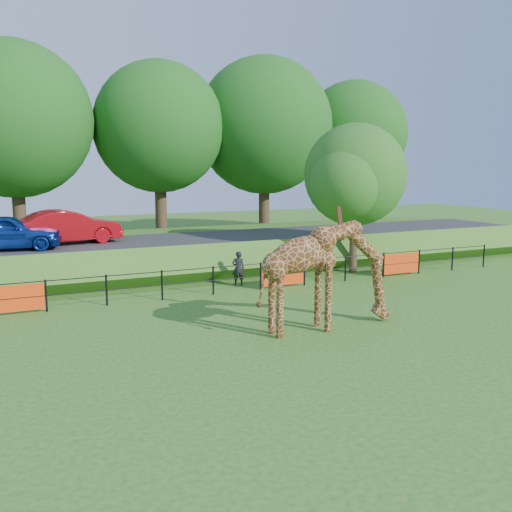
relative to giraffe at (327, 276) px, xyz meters
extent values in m
plane|color=#2A6419|center=(-1.43, -2.25, -1.63)|extent=(90.00, 90.00, 0.00)
cube|color=#2A6419|center=(-1.43, 13.25, -0.98)|extent=(40.00, 9.00, 1.30)
cube|color=#2A2A2C|center=(-1.43, 11.75, -0.27)|extent=(40.00, 5.00, 0.12)
imported|color=#1438A3|center=(-8.42, 11.29, 0.54)|extent=(4.60, 2.44, 1.49)
imported|color=red|center=(-5.86, 12.18, 0.55)|extent=(4.80, 2.39, 1.51)
imported|color=black|center=(0.11, 6.92, -0.92)|extent=(0.59, 0.48, 1.42)
cylinder|color=#372919|center=(6.07, 7.35, -0.03)|extent=(0.36, 0.36, 3.20)
sphere|color=#185618|center=(6.07, 7.35, 2.84)|extent=(4.60, 4.60, 4.60)
sphere|color=#185618|center=(7.22, 8.04, 2.38)|extent=(3.45, 3.45, 3.45)
sphere|color=#185618|center=(5.15, 6.66, 2.49)|extent=(3.22, 3.22, 3.22)
cylinder|color=#372919|center=(-7.43, 19.75, 0.87)|extent=(0.70, 0.70, 5.00)
sphere|color=#175215|center=(-7.43, 19.75, 5.68)|extent=(8.40, 8.40, 8.40)
cylinder|color=#372919|center=(0.57, 19.75, 0.87)|extent=(0.70, 0.70, 5.00)
sphere|color=#175215|center=(0.57, 19.75, 5.52)|extent=(7.80, 7.80, 7.80)
cylinder|color=#372919|center=(7.57, 19.75, 0.87)|extent=(0.70, 0.70, 5.00)
sphere|color=#175215|center=(7.57, 19.75, 5.79)|extent=(8.80, 8.80, 8.80)
cylinder|color=#372919|center=(14.57, 19.75, 0.87)|extent=(0.70, 0.70, 5.00)
sphere|color=#175215|center=(14.57, 19.75, 5.41)|extent=(7.40, 7.40, 7.40)
camera|label=1|loc=(-9.03, -14.15, 3.23)|focal=40.00mm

